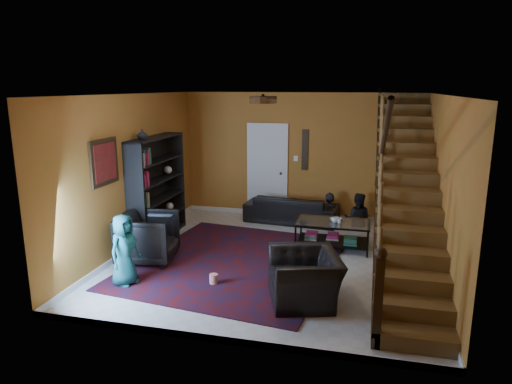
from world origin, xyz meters
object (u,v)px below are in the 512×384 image
Objects in this scene: bookshelf at (158,190)px; armchair_left at (148,238)px; sofa at (292,209)px; coffee_table at (333,232)px; armchair_right at (305,278)px.

armchair_left is at bearing -73.24° from bookshelf.
sofa is (2.35, 1.70, -0.67)m from bookshelf.
bookshelf reaches higher than coffee_table.
armchair_right is at bearing -95.31° from coffee_table.
armchair_right is (0.80, -3.72, 0.05)m from sofa.
coffee_table is (3.36, 0.23, -0.67)m from bookshelf.
bookshelf is 1.89× the size of armchair_right.
bookshelf is 3.43m from coffee_table.
bookshelf is 3.79m from armchair_right.
armchair_left is (-1.99, -2.88, 0.13)m from sofa.
bookshelf is 1.35m from armchair_left.
armchair_left is 3.32m from coffee_table.
armchair_left reaches higher than armchair_right.
sofa is 3.81m from armchair_right.
sofa is 1.78m from coffee_table.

